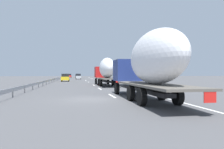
% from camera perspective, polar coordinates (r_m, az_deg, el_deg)
% --- Properties ---
extents(ground_plane, '(260.00, 260.00, 0.00)m').
position_cam_1_polar(ground_plane, '(55.79, -8.52, -1.72)').
color(ground_plane, '#4C4C4F').
extents(lane_stripe_0, '(3.20, 0.20, 0.01)m').
position_cam_1_polar(lane_stripe_0, '(18.10, -0.02, -5.61)').
color(lane_stripe_0, white).
rests_on(lane_stripe_0, ground_plane).
extents(lane_stripe_1, '(3.20, 0.20, 0.01)m').
position_cam_1_polar(lane_stripe_1, '(26.83, -3.24, -3.73)').
color(lane_stripe_1, white).
rests_on(lane_stripe_1, ground_plane).
extents(lane_stripe_2, '(3.20, 0.20, 0.01)m').
position_cam_1_polar(lane_stripe_2, '(35.31, -4.84, -2.80)').
color(lane_stripe_2, white).
rests_on(lane_stripe_2, ground_plane).
extents(lane_stripe_3, '(3.20, 0.20, 0.01)m').
position_cam_1_polar(lane_stripe_3, '(48.68, -6.21, -1.99)').
color(lane_stripe_3, white).
rests_on(lane_stripe_3, ground_plane).
extents(lane_stripe_4, '(3.20, 0.20, 0.01)m').
position_cam_1_polar(lane_stripe_4, '(61.46, -6.97, -1.54)').
color(lane_stripe_4, white).
rests_on(lane_stripe_4, ground_plane).
extents(lane_stripe_5, '(3.20, 0.20, 0.01)m').
position_cam_1_polar(lane_stripe_5, '(58.30, -6.81, -1.64)').
color(lane_stripe_5, white).
rests_on(lane_stripe_5, ground_plane).
extents(edge_line_right, '(110.00, 0.20, 0.01)m').
position_cam_1_polar(edge_line_right, '(61.15, -3.47, -1.55)').
color(edge_line_right, white).
rests_on(edge_line_right, ground_plane).
extents(truck_lead, '(13.68, 2.55, 4.26)m').
position_cam_1_polar(truck_lead, '(34.19, -1.64, 1.13)').
color(truck_lead, '#B21919').
rests_on(truck_lead, ground_plane).
extents(truck_trailing, '(13.62, 2.55, 4.50)m').
position_cam_1_polar(truck_trailing, '(14.76, 9.46, 2.99)').
color(truck_trailing, navy).
rests_on(truck_trailing, ground_plane).
extents(car_silver_hatch, '(4.16, 1.78, 1.90)m').
position_cam_1_polar(car_silver_hatch, '(75.68, -8.82, -0.51)').
color(car_silver_hatch, '#ADB2B7').
rests_on(car_silver_hatch, ground_plane).
extents(car_black_suv, '(4.22, 1.73, 1.87)m').
position_cam_1_polar(car_black_suv, '(98.23, -9.10, -0.36)').
color(car_black_suv, black).
rests_on(car_black_suv, ground_plane).
extents(car_red_compact, '(4.14, 1.82, 1.89)m').
position_cam_1_polar(car_red_compact, '(108.06, -11.08, -0.32)').
color(car_red_compact, red).
rests_on(car_red_compact, ground_plane).
extents(car_yellow_coupe, '(4.56, 1.90, 1.87)m').
position_cam_1_polar(car_yellow_coupe, '(54.09, -12.15, -0.78)').
color(car_yellow_coupe, gold).
rests_on(car_yellow_coupe, ground_plane).
extents(road_sign, '(0.10, 0.90, 3.39)m').
position_cam_1_polar(road_sign, '(51.95, -1.01, 0.72)').
color(road_sign, gray).
rests_on(road_sign, ground_plane).
extents(tree_0, '(3.84, 3.84, 5.29)m').
position_cam_1_polar(tree_0, '(62.16, 2.10, 1.62)').
color(tree_0, '#472D19').
rests_on(tree_0, ground_plane).
extents(tree_1, '(3.05, 3.05, 6.51)m').
position_cam_1_polar(tree_1, '(76.79, -0.91, 1.68)').
color(tree_1, '#472D19').
rests_on(tree_1, ground_plane).
extents(tree_2, '(2.50, 2.50, 5.24)m').
position_cam_1_polar(tree_2, '(93.80, -3.06, 1.09)').
color(tree_2, '#472D19').
rests_on(tree_2, ground_plane).
extents(tree_3, '(3.15, 3.15, 5.21)m').
position_cam_1_polar(tree_3, '(46.32, 7.20, 2.06)').
color(tree_3, '#472D19').
rests_on(tree_3, ground_plane).
extents(tree_4, '(2.47, 2.47, 7.49)m').
position_cam_1_polar(tree_4, '(92.47, -1.23, 1.83)').
color(tree_4, '#472D19').
rests_on(tree_4, ground_plane).
extents(tree_5, '(3.49, 3.49, 5.48)m').
position_cam_1_polar(tree_5, '(66.58, 2.37, 1.56)').
color(tree_5, '#472D19').
rests_on(tree_5, ground_plane).
extents(guardrail_median, '(94.00, 0.10, 0.76)m').
position_cam_1_polar(guardrail_median, '(58.95, -14.43, -1.06)').
color(guardrail_median, '#9EA0A5').
rests_on(guardrail_median, ground_plane).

